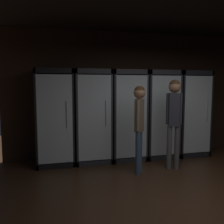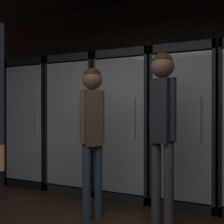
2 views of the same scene
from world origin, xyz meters
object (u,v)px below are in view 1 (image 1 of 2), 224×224
at_px(shopper_near, 174,112).
at_px(shopper_far, 139,118).
at_px(cooler_far_left, 55,118).
at_px(cooler_right, 158,115).
at_px(cooler_far_right, 189,114).
at_px(cooler_left, 92,117).
at_px(cooler_center, 126,116).

bearing_deg(shopper_near, shopper_far, -174.26).
relative_size(cooler_far_left, cooler_right, 1.00).
bearing_deg(cooler_far_left, cooler_far_right, -0.02).
bearing_deg(shopper_near, cooler_left, 147.87).
xyz_separation_m(cooler_far_left, cooler_right, (2.30, 0.00, -0.00)).
bearing_deg(cooler_left, cooler_far_right, -0.02).
height_order(cooler_center, cooler_right, same).
xyz_separation_m(cooler_far_right, shopper_near, (-0.87, -0.90, 0.16)).
relative_size(cooler_left, shopper_far, 1.21).
relative_size(cooler_right, cooler_far_right, 1.00).
bearing_deg(cooler_right, shopper_near, -96.38).
bearing_deg(cooler_far_right, cooler_center, 179.98).
xyz_separation_m(cooler_left, shopper_near, (1.43, -0.90, 0.17)).
bearing_deg(cooler_far_right, shopper_far, -148.65).
relative_size(cooler_left, cooler_far_right, 1.00).
distance_m(cooler_left, shopper_far, 1.20).
relative_size(cooler_far_right, shopper_near, 1.13).
distance_m(cooler_far_left, shopper_far, 1.76).
relative_size(cooler_right, shopper_far, 1.21).
bearing_deg(shopper_near, cooler_center, 126.52).
xyz_separation_m(cooler_center, shopper_near, (0.67, -0.90, 0.16)).
height_order(cooler_right, shopper_far, cooler_right).
bearing_deg(cooler_far_left, cooler_center, -0.02).
height_order(cooler_far_left, cooler_center, same).
relative_size(cooler_far_left, shopper_near, 1.13).
bearing_deg(cooler_right, cooler_far_left, -179.99).
height_order(shopper_near, shopper_far, shopper_near).
height_order(cooler_far_left, shopper_far, cooler_far_left).
bearing_deg(cooler_far_right, cooler_left, 179.98).
relative_size(cooler_center, shopper_near, 1.13).
xyz_separation_m(cooler_far_right, shopper_far, (-1.59, -0.97, 0.08)).
relative_size(cooler_far_left, cooler_left, 1.00).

